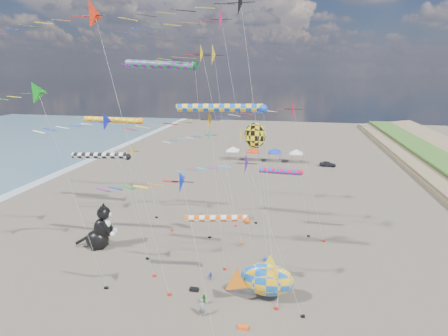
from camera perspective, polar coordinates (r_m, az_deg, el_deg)
delta_kite_0 at (r=34.80m, az=-5.70°, el=7.34°), size 11.09×2.15×17.35m
delta_kite_1 at (r=28.10m, az=4.73°, el=-0.47°), size 9.95×1.95×14.44m
delta_kite_2 at (r=35.68m, az=-29.18°, el=10.26°), size 12.00×2.11×20.15m
delta_kite_3 at (r=34.82m, az=2.88°, el=25.34°), size 14.53×2.89×28.49m
delta_kite_4 at (r=32.33m, az=-21.13°, el=22.19°), size 14.68×2.56×26.71m
delta_kite_5 at (r=46.02m, az=-1.94°, el=4.93°), size 8.40×1.76×13.64m
delta_kite_6 at (r=46.89m, az=-0.55°, el=22.82°), size 17.28×2.99×28.54m
delta_kite_7 at (r=46.75m, az=-14.60°, el=2.21°), size 9.59×1.90×11.74m
delta_kite_8 at (r=40.64m, az=-4.04°, el=17.71°), size 13.02×2.27×23.88m
delta_kite_9 at (r=41.99m, az=11.38°, el=9.02°), size 12.23×2.29×17.75m
delta_kite_10 at (r=24.34m, az=-9.49°, el=-3.75°), size 9.08×1.84×14.20m
delta_kite_11 at (r=35.71m, az=-19.98°, el=6.67°), size 11.01×1.86×17.24m
delta_kite_12 at (r=47.17m, az=-2.55°, el=17.79°), size 14.34×2.98×24.44m
windsock_0 at (r=32.97m, az=-0.72°, el=-8.33°), size 7.56×0.69×7.91m
windsock_1 at (r=39.93m, az=-19.22°, el=1.82°), size 8.30×0.71×12.41m
windsock_2 at (r=44.53m, az=9.56°, el=-0.65°), size 6.83×0.70×9.01m
windsock_3 at (r=42.69m, az=-9.80°, el=16.18°), size 10.08×0.95×22.02m
windsock_4 at (r=51.21m, az=-17.27°, el=7.42°), size 10.02×0.83×14.69m
windsock_5 at (r=33.72m, az=-0.03°, el=9.69°), size 10.06×0.79×17.88m
angelfish_kite at (r=36.35m, az=4.77°, el=5.12°), size 3.74×3.02×15.75m
cat_inflatable at (r=45.10m, az=-19.81°, el=-8.96°), size 4.61×3.06×5.70m
fish_inflatable at (r=33.98m, az=6.91°, el=-17.60°), size 6.66×3.53×4.86m
person_adult at (r=32.99m, az=-3.61°, el=-21.86°), size 0.70×0.57×1.67m
child_green at (r=34.44m, az=-3.29°, el=-20.66°), size 0.64×0.58×1.06m
child_blue at (r=37.71m, az=-2.21°, el=-17.17°), size 0.59×0.53×0.97m
kite_bag_0 at (r=32.17m, az=3.13°, el=-24.56°), size 0.90×0.44×0.30m
kite_bag_1 at (r=36.44m, az=-4.88°, el=-19.15°), size 0.90×0.44×0.30m
kite_bag_2 at (r=41.34m, az=7.09°, el=-14.64°), size 0.90×0.44×0.30m
tent_row at (r=83.33m, az=6.55°, el=3.20°), size 19.20×4.20×3.80m
parked_car at (r=82.16m, az=16.56°, el=0.65°), size 3.67×1.67×1.22m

